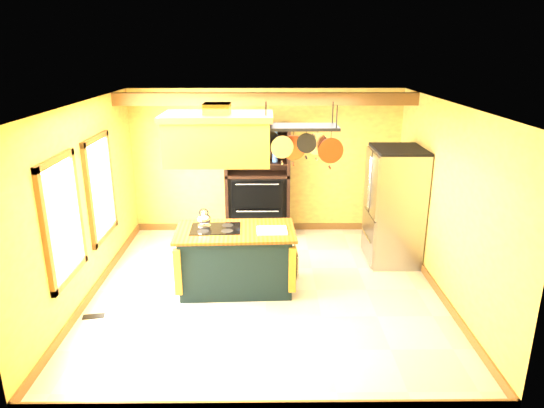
{
  "coord_description": "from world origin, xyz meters",
  "views": [
    {
      "loc": [
        0.03,
        -6.37,
        3.41
      ],
      "look_at": [
        0.09,
        0.3,
        1.24
      ],
      "focal_mm": 32.0,
      "sensor_mm": 36.0,
      "label": 1
    }
  ],
  "objects_px": {
    "range_hood": "(218,137)",
    "pot_rack": "(301,136)",
    "refrigerator": "(394,208)",
    "kitchen_island": "(236,259)",
    "hutch": "(258,192)"
  },
  "relations": [
    {
      "from": "range_hood",
      "to": "pot_rack",
      "type": "height_order",
      "value": "same"
    },
    {
      "from": "refrigerator",
      "to": "hutch",
      "type": "distance_m",
      "value": 2.54
    },
    {
      "from": "range_hood",
      "to": "refrigerator",
      "type": "height_order",
      "value": "range_hood"
    },
    {
      "from": "pot_rack",
      "to": "refrigerator",
      "type": "height_order",
      "value": "pot_rack"
    },
    {
      "from": "refrigerator",
      "to": "hutch",
      "type": "xyz_separation_m",
      "value": [
        -2.24,
        1.19,
        -0.08
      ]
    },
    {
      "from": "range_hood",
      "to": "refrigerator",
      "type": "distance_m",
      "value": 3.19
    },
    {
      "from": "hutch",
      "to": "refrigerator",
      "type": "bearing_deg",
      "value": -28.09
    },
    {
      "from": "range_hood",
      "to": "kitchen_island",
      "type": "bearing_deg",
      "value": 0.21
    },
    {
      "from": "refrigerator",
      "to": "range_hood",
      "type": "bearing_deg",
      "value": -159.8
    },
    {
      "from": "kitchen_island",
      "to": "refrigerator",
      "type": "relative_size",
      "value": 0.93
    },
    {
      "from": "pot_rack",
      "to": "hutch",
      "type": "height_order",
      "value": "pot_rack"
    },
    {
      "from": "range_hood",
      "to": "hutch",
      "type": "relative_size",
      "value": 0.7
    },
    {
      "from": "refrigerator",
      "to": "kitchen_island",
      "type": "bearing_deg",
      "value": -158.37
    },
    {
      "from": "kitchen_island",
      "to": "pot_rack",
      "type": "height_order",
      "value": "pot_rack"
    },
    {
      "from": "refrigerator",
      "to": "hutch",
      "type": "height_order",
      "value": "hutch"
    }
  ]
}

